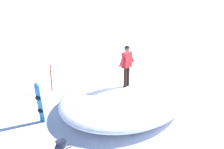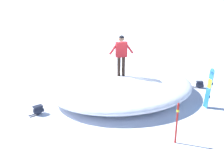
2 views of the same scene
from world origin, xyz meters
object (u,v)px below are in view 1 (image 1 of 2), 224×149
(snowboarder_standing, at_px, (127,62))
(snowboard_primary_upright, at_px, (39,102))
(backpack_near, at_px, (147,77))
(backpack_far, at_px, (61,145))
(trail_marker_pole, at_px, (51,77))

(snowboarder_standing, xyz_separation_m, snowboard_primary_upright, (3.19, 1.85, -1.19))
(backpack_near, height_order, backpack_far, backpack_near)
(snowboarder_standing, height_order, backpack_far, snowboarder_standing)
(snowboarder_standing, distance_m, snowboard_primary_upright, 3.88)
(snowboard_primary_upright, distance_m, backpack_near, 6.84)
(backpack_far, bearing_deg, backpack_near, -111.24)
(backpack_near, bearing_deg, snowboard_primary_upright, 53.13)
(backpack_near, xyz_separation_m, trail_marker_pole, (4.77, 2.34, 0.57))
(snowboard_primary_upright, height_order, trail_marker_pole, snowboard_primary_upright)
(trail_marker_pole, bearing_deg, backpack_near, -153.87)
(snowboard_primary_upright, bearing_deg, backpack_near, -126.87)
(snowboard_primary_upright, distance_m, trail_marker_pole, 3.18)
(backpack_far, bearing_deg, trail_marker_pole, -66.78)
(snowboarder_standing, bearing_deg, trail_marker_pole, -17.95)
(backpack_far, relative_size, trail_marker_pole, 0.36)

